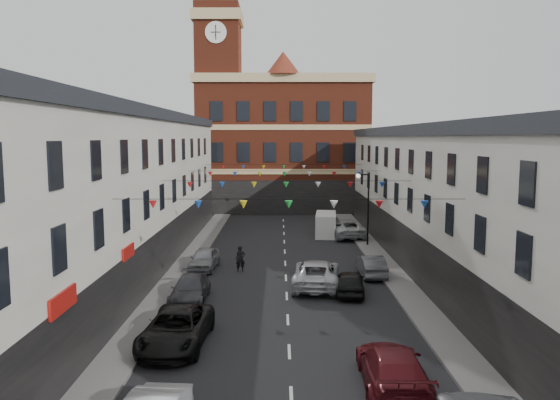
{
  "coord_description": "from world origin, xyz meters",
  "views": [
    {
      "loc": [
        -0.41,
        -29.9,
        8.93
      ],
      "look_at": [
        -0.37,
        8.54,
        4.47
      ],
      "focal_mm": 35.0,
      "sensor_mm": 36.0,
      "label": 1
    }
  ],
  "objects_px": {
    "car_left_c": "(176,328)",
    "car_left_e": "(204,259)",
    "white_van": "(326,224)",
    "street_lamp": "(365,199)",
    "car_right_e": "(371,266)",
    "car_right_c": "(393,369)",
    "car_right_d": "(350,282)",
    "car_left_d": "(190,290)",
    "car_right_f": "(346,228)",
    "pedestrian": "(240,259)",
    "moving_car": "(316,273)"
  },
  "relations": [
    {
      "from": "car_right_c",
      "to": "pedestrian",
      "type": "distance_m",
      "value": 18.25
    },
    {
      "from": "car_right_c",
      "to": "car_right_d",
      "type": "distance_m",
      "value": 11.85
    },
    {
      "from": "street_lamp",
      "to": "car_right_d",
      "type": "bearing_deg",
      "value": -102.24
    },
    {
      "from": "car_left_d",
      "to": "car_right_e",
      "type": "relative_size",
      "value": 1.12
    },
    {
      "from": "car_right_c",
      "to": "car_right_f",
      "type": "bearing_deg",
      "value": -91.61
    },
    {
      "from": "car_right_e",
      "to": "white_van",
      "type": "height_order",
      "value": "white_van"
    },
    {
      "from": "car_right_d",
      "to": "pedestrian",
      "type": "height_order",
      "value": "pedestrian"
    },
    {
      "from": "street_lamp",
      "to": "pedestrian",
      "type": "distance_m",
      "value": 13.09
    },
    {
      "from": "street_lamp",
      "to": "car_left_c",
      "type": "bearing_deg",
      "value": -118.1
    },
    {
      "from": "street_lamp",
      "to": "pedestrian",
      "type": "bearing_deg",
      "value": -138.56
    },
    {
      "from": "car_right_c",
      "to": "car_right_e",
      "type": "relative_size",
      "value": 1.31
    },
    {
      "from": "car_right_f",
      "to": "moving_car",
      "type": "bearing_deg",
      "value": 70.69
    },
    {
      "from": "car_left_e",
      "to": "car_left_c",
      "type": "bearing_deg",
      "value": -83.17
    },
    {
      "from": "car_left_c",
      "to": "car_right_e",
      "type": "bearing_deg",
      "value": 51.76
    },
    {
      "from": "car_right_e",
      "to": "pedestrian",
      "type": "xyz_separation_m",
      "value": [
        -8.5,
        1.07,
        0.19
      ]
    },
    {
      "from": "street_lamp",
      "to": "white_van",
      "type": "bearing_deg",
      "value": 118.69
    },
    {
      "from": "car_left_c",
      "to": "car_right_c",
      "type": "xyz_separation_m",
      "value": [
        8.44,
        -4.12,
        0.01
      ]
    },
    {
      "from": "car_left_e",
      "to": "pedestrian",
      "type": "relative_size",
      "value": 2.38
    },
    {
      "from": "car_left_e",
      "to": "car_right_e",
      "type": "height_order",
      "value": "car_left_e"
    },
    {
      "from": "car_left_e",
      "to": "car_right_e",
      "type": "xyz_separation_m",
      "value": [
        11.0,
        -1.85,
        -0.03
      ]
    },
    {
      "from": "street_lamp",
      "to": "car_right_c",
      "type": "bearing_deg",
      "value": -96.61
    },
    {
      "from": "car_left_c",
      "to": "moving_car",
      "type": "height_order",
      "value": "moving_car"
    },
    {
      "from": "car_left_d",
      "to": "car_right_f",
      "type": "distance_m",
      "value": 22.04
    },
    {
      "from": "car_left_d",
      "to": "car_right_e",
      "type": "distance_m",
      "value": 12.1
    },
    {
      "from": "street_lamp",
      "to": "car_left_e",
      "type": "height_order",
      "value": "street_lamp"
    },
    {
      "from": "car_right_e",
      "to": "car_left_c",
      "type": "bearing_deg",
      "value": 47.79
    },
    {
      "from": "car_right_d",
      "to": "white_van",
      "type": "relative_size",
      "value": 0.88
    },
    {
      "from": "car_right_d",
      "to": "pedestrian",
      "type": "bearing_deg",
      "value": -31.5
    },
    {
      "from": "moving_car",
      "to": "white_van",
      "type": "relative_size",
      "value": 1.27
    },
    {
      "from": "car_right_f",
      "to": "car_right_d",
      "type": "bearing_deg",
      "value": 77.41
    },
    {
      "from": "car_right_f",
      "to": "white_van",
      "type": "bearing_deg",
      "value": -31.82
    },
    {
      "from": "car_right_e",
      "to": "white_van",
      "type": "xyz_separation_m",
      "value": [
        -1.7,
        14.53,
        0.34
      ]
    },
    {
      "from": "car_right_e",
      "to": "car_right_f",
      "type": "relative_size",
      "value": 0.71
    },
    {
      "from": "car_right_c",
      "to": "car_right_f",
      "type": "relative_size",
      "value": 0.92
    },
    {
      "from": "car_right_d",
      "to": "moving_car",
      "type": "xyz_separation_m",
      "value": [
        -1.8,
        1.54,
        0.12
      ]
    },
    {
      "from": "street_lamp",
      "to": "white_van",
      "type": "distance_m",
      "value": 6.42
    },
    {
      "from": "white_van",
      "to": "pedestrian",
      "type": "relative_size",
      "value": 2.63
    },
    {
      "from": "car_left_d",
      "to": "car_right_f",
      "type": "relative_size",
      "value": 0.79
    },
    {
      "from": "car_left_c",
      "to": "car_right_d",
      "type": "xyz_separation_m",
      "value": [
        8.44,
        7.73,
        -0.08
      ]
    },
    {
      "from": "car_left_d",
      "to": "car_right_e",
      "type": "height_order",
      "value": "car_right_e"
    },
    {
      "from": "car_right_e",
      "to": "car_right_f",
      "type": "xyz_separation_m",
      "value": [
        0.0,
        13.73,
        0.13
      ]
    },
    {
      "from": "white_van",
      "to": "street_lamp",
      "type": "bearing_deg",
      "value": -55.8
    },
    {
      "from": "street_lamp",
      "to": "car_right_d",
      "type": "distance_m",
      "value": 14.28
    },
    {
      "from": "car_left_d",
      "to": "car_right_c",
      "type": "height_order",
      "value": "car_right_c"
    },
    {
      "from": "car_left_c",
      "to": "car_left_e",
      "type": "height_order",
      "value": "car_left_c"
    },
    {
      "from": "car_left_e",
      "to": "car_right_f",
      "type": "distance_m",
      "value": 16.19
    },
    {
      "from": "car_left_c",
      "to": "car_right_e",
      "type": "height_order",
      "value": "car_left_c"
    },
    {
      "from": "car_right_c",
      "to": "street_lamp",
      "type": "bearing_deg",
      "value": -94.56
    },
    {
      "from": "car_left_c",
      "to": "car_right_c",
      "type": "height_order",
      "value": "car_right_c"
    },
    {
      "from": "car_right_f",
      "to": "moving_car",
      "type": "height_order",
      "value": "moving_car"
    }
  ]
}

